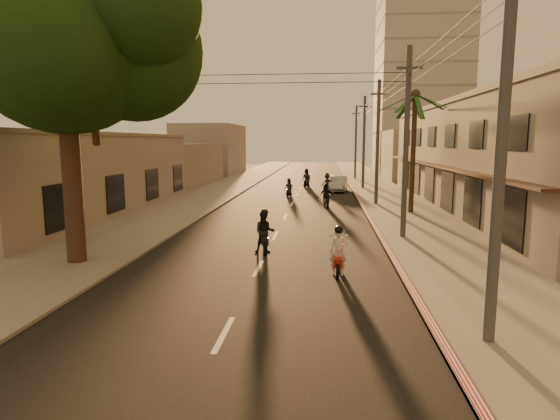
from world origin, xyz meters
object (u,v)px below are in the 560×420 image
at_px(scooter_far_a, 289,188).
at_px(scooter_far_b, 327,183).
at_px(palm_tree, 415,101).
at_px(parked_car, 338,184).
at_px(broadleaf_tree, 75,34).
at_px(scooter_red, 338,254).
at_px(scooter_far_c, 307,179).
at_px(scooter_mid_b, 326,196).
at_px(scooter_mid_a, 265,233).

relative_size(scooter_far_a, scooter_far_b, 0.89).
distance_m(palm_tree, parked_car, 15.33).
height_order(broadleaf_tree, scooter_red, broadleaf_tree).
bearing_deg(scooter_far_a, palm_tree, -39.48).
height_order(palm_tree, scooter_red, palm_tree).
relative_size(scooter_far_a, scooter_far_c, 0.82).
xyz_separation_m(broadleaf_tree, scooter_far_a, (6.02, 22.74, -7.76)).
relative_size(scooter_mid_b, scooter_far_c, 0.91).
bearing_deg(parked_car, scooter_mid_a, -93.15).
bearing_deg(parked_car, palm_tree, -66.45).
height_order(palm_tree, scooter_mid_b, palm_tree).
distance_m(palm_tree, scooter_mid_a, 15.36).
relative_size(scooter_red, scooter_far_c, 0.93).
bearing_deg(scooter_far_c, scooter_mid_b, -70.39).
distance_m(broadleaf_tree, scooter_far_b, 28.87).
relative_size(scooter_mid_a, scooter_far_a, 1.18).
distance_m(scooter_mid_a, scooter_mid_b, 14.08).
height_order(palm_tree, scooter_far_b, palm_tree).
relative_size(broadleaf_tree, scooter_mid_a, 6.37).
distance_m(scooter_mid_b, parked_car, 10.91).
height_order(scooter_far_a, scooter_far_b, scooter_far_b).
xyz_separation_m(broadleaf_tree, scooter_red, (9.52, -0.70, -7.70)).
height_order(scooter_mid_a, scooter_far_c, scooter_far_c).
bearing_deg(palm_tree, broadleaf_tree, -136.52).
distance_m(scooter_far_b, scooter_far_c, 5.06).
height_order(scooter_far_b, scooter_far_c, scooter_far_c).
distance_m(palm_tree, scooter_far_c, 19.59).
bearing_deg(scooter_far_b, parked_car, 60.72).
relative_size(palm_tree, scooter_mid_b, 4.60).
xyz_separation_m(scooter_mid_a, scooter_mid_b, (2.63, 13.83, -0.06)).
bearing_deg(scooter_red, scooter_far_b, 93.79).
bearing_deg(scooter_mid_b, scooter_mid_a, -110.14).
bearing_deg(scooter_far_b, scooter_far_a, -111.03).
xyz_separation_m(broadleaf_tree, palm_tree, (14.61, 13.86, -1.33)).
bearing_deg(broadleaf_tree, scooter_mid_b, 60.56).
bearing_deg(scooter_far_b, broadleaf_tree, -87.73).
bearing_deg(parked_car, broadleaf_tree, -105.28).
xyz_separation_m(palm_tree, scooter_mid_b, (-5.45, 2.38, -6.35)).
xyz_separation_m(scooter_red, scooter_mid_a, (-2.99, 3.11, 0.07)).
xyz_separation_m(scooter_red, scooter_mid_b, (-0.36, 16.94, 0.02)).
height_order(palm_tree, parked_car, palm_tree).
bearing_deg(scooter_far_b, scooter_red, -67.74).
bearing_deg(broadleaf_tree, parked_car, 69.16).
bearing_deg(scooter_far_c, broadleaf_tree, -91.15).
distance_m(scooter_red, scooter_mid_a, 4.32).
distance_m(scooter_red, scooter_far_c, 31.66).
height_order(scooter_red, scooter_mid_b, scooter_red).
relative_size(palm_tree, scooter_mid_a, 4.32).
height_order(scooter_mid_b, parked_car, scooter_mid_b).
bearing_deg(scooter_mid_a, broadleaf_tree, -168.58).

